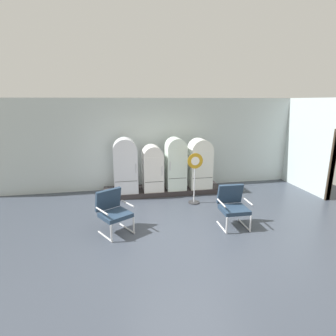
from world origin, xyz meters
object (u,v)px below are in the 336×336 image
(sign_stand, at_px, (195,180))
(refrigerator_0, at_px, (125,164))
(refrigerator_1, at_px, (153,167))
(refrigerator_2, at_px, (176,162))
(armchair_left, at_px, (113,210))
(refrigerator_3, at_px, (200,162))
(armchair_right, at_px, (233,204))

(sign_stand, bearing_deg, refrigerator_0, 152.59)
(refrigerator_0, relative_size, refrigerator_1, 1.17)
(refrigerator_2, distance_m, sign_stand, 1.06)
(refrigerator_1, relative_size, armchair_left, 1.45)
(refrigerator_3, height_order, armchair_right, refrigerator_3)
(armchair_left, height_order, armchair_right, same)
(refrigerator_0, xyz_separation_m, refrigerator_1, (0.83, 0.01, -0.13))
(refrigerator_1, height_order, sign_stand, refrigerator_1)
(refrigerator_0, height_order, refrigerator_1, refrigerator_0)
(refrigerator_0, relative_size, refrigerator_2, 1.02)
(refrigerator_1, relative_size, sign_stand, 0.96)
(armchair_right, bearing_deg, sign_stand, 107.27)
(refrigerator_0, bearing_deg, refrigerator_2, -0.79)
(refrigerator_1, height_order, armchair_right, refrigerator_1)
(armchair_left, bearing_deg, refrigerator_2, 49.87)
(armchair_left, bearing_deg, refrigerator_3, 40.08)
(refrigerator_2, distance_m, armchair_right, 2.65)
(refrigerator_0, relative_size, sign_stand, 1.12)
(sign_stand, bearing_deg, refrigerator_2, 109.36)
(refrigerator_1, xyz_separation_m, armchair_right, (1.53, -2.51, -0.36))
(refrigerator_0, distance_m, refrigerator_3, 2.33)
(armchair_right, bearing_deg, refrigerator_1, 121.37)
(armchair_left, distance_m, armchair_right, 2.73)
(sign_stand, bearing_deg, armchair_left, -149.66)
(refrigerator_2, xyz_separation_m, refrigerator_3, (0.79, 0.00, -0.04))
(refrigerator_1, relative_size, armchair_right, 1.45)
(refrigerator_0, distance_m, refrigerator_1, 0.84)
(refrigerator_1, xyz_separation_m, armchair_left, (-1.19, -2.30, -0.36))
(refrigerator_3, distance_m, armchair_right, 2.51)
(refrigerator_2, height_order, armchair_left, refrigerator_2)
(refrigerator_3, bearing_deg, armchair_right, -89.49)
(refrigerator_1, bearing_deg, refrigerator_3, -1.19)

